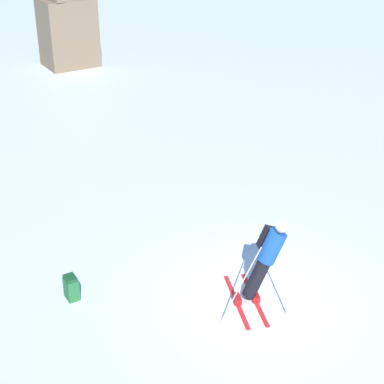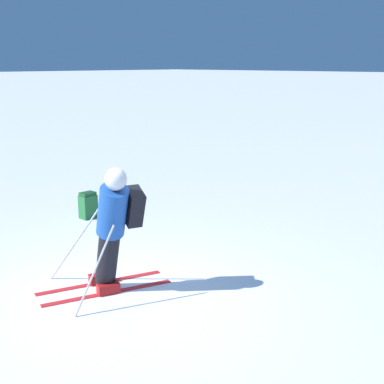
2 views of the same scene
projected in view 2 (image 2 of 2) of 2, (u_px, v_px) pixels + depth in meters
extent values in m
plane|color=white|center=(121.00, 296.00, 6.73)|extent=(300.00, 300.00, 0.00)
cube|color=red|center=(100.00, 283.00, 7.12)|extent=(0.66, 1.63, 0.01)
cube|color=red|center=(109.00, 293.00, 6.81)|extent=(0.66, 1.63, 0.01)
cube|color=#B21919|center=(100.00, 278.00, 7.10)|extent=(0.23, 0.31, 0.12)
cube|color=#B21919|center=(108.00, 288.00, 6.79)|extent=(0.23, 0.31, 0.12)
cylinder|color=black|center=(108.00, 257.00, 6.68)|extent=(0.59, 0.43, 0.84)
cylinder|color=#194799|center=(112.00, 211.00, 6.29)|extent=(0.63, 0.50, 0.71)
sphere|color=tan|center=(116.00, 181.00, 6.06)|extent=(0.35, 0.31, 0.29)
sphere|color=silver|center=(116.00, 179.00, 6.05)|extent=(0.40, 0.36, 0.34)
cube|color=black|center=(133.00, 207.00, 6.39)|extent=(0.46, 0.31, 0.51)
cylinder|color=#B7B7BC|center=(75.00, 243.00, 6.86)|extent=(1.01, 0.20, 1.22)
cylinder|color=#B7B7BC|center=(94.00, 271.00, 6.15)|extent=(0.22, 0.49, 1.06)
cube|color=#236633|center=(88.00, 207.00, 10.04)|extent=(0.22, 0.30, 0.44)
cube|color=#1A4C26|center=(88.00, 194.00, 9.99)|extent=(0.20, 0.27, 0.06)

